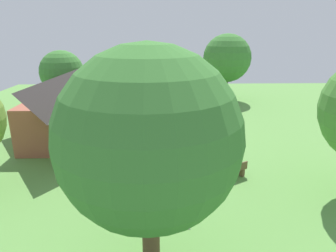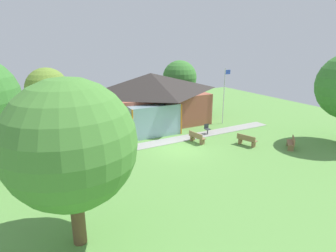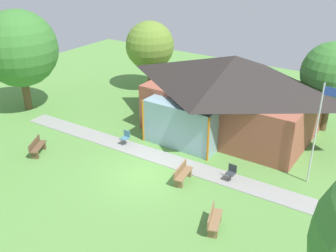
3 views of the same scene
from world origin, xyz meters
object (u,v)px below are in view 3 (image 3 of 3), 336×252
object	(u,v)px
patio_chair_west	(126,138)
tree_west_hedge	(19,49)
pavilion	(231,93)
tree_behind_pavilion_left	(150,46)
bench_rear_near_path	(183,174)
bench_mid_left	(37,147)
bench_mid_right	(214,220)
patio_chair_lawn_spare	(231,173)
flagpole	(317,130)
tree_behind_pavilion_right	(332,73)

from	to	relation	value
patio_chair_west	tree_west_hedge	world-z (taller)	tree_west_hedge
pavilion	tree_behind_pavilion_left	size ratio (longest dim) A/B	1.99
bench_rear_near_path	tree_west_hedge	distance (m)	14.75
bench_mid_left	bench_mid_right	xyz separation A→B (m)	(11.24, -0.15, 0.00)
bench_mid_right	patio_chair_lawn_spare	xyz separation A→B (m)	(-0.98, 3.71, 0.01)
flagpole	tree_west_hedge	distance (m)	19.48
pavilion	tree_west_hedge	xyz separation A→B (m)	(-13.37, -4.90, 1.86)
bench_rear_near_path	tree_behind_pavilion_right	distance (m)	11.38
patio_chair_west	tree_west_hedge	size ratio (longest dim) A/B	0.12
tree_behind_pavilion_right	pavilion	bearing A→B (deg)	-146.86
pavilion	tree_west_hedge	size ratio (longest dim) A/B	1.54
bench_mid_right	flagpole	bearing A→B (deg)	139.57
bench_mid_right	tree_west_hedge	bearing A→B (deg)	-122.17
bench_rear_near_path	tree_behind_pavilion_left	world-z (taller)	tree_behind_pavilion_left
flagpole	tree_behind_pavilion_left	size ratio (longest dim) A/B	0.97
bench_mid_right	patio_chair_lawn_spare	distance (m)	3.84
patio_chair_lawn_spare	tree_behind_pavilion_left	world-z (taller)	tree_behind_pavilion_left
tree_behind_pavilion_right	tree_behind_pavilion_left	xyz separation A→B (m)	(-13.67, 0.20, -0.25)
patio_chair_west	tree_behind_pavilion_right	size ratio (longest dim) A/B	0.15
flagpole	bench_mid_left	distance (m)	14.85
bench_rear_near_path	bench_mid_left	bearing A→B (deg)	-84.15
bench_rear_near_path	patio_chair_west	size ratio (longest dim) A/B	1.80
bench_mid_left	tree_behind_pavilion_right	world-z (taller)	tree_behind_pavilion_right
tree_behind_pavilion_left	tree_behind_pavilion_right	bearing A→B (deg)	-0.83
bench_mid_left	bench_mid_right	size ratio (longest dim) A/B	0.98
pavilion	flagpole	distance (m)	6.87
pavilion	bench_rear_near_path	xyz separation A→B (m)	(0.73, -6.74, -2.07)
flagpole	tree_behind_pavilion_left	distance (m)	16.17
flagpole	patio_chair_west	distance (m)	10.60
bench_mid_left	patio_chair_lawn_spare	xyz separation A→B (m)	(10.26, 3.57, 0.01)
patio_chair_west	pavilion	bearing A→B (deg)	-127.25
flagpole	tree_behind_pavilion_left	xyz separation A→B (m)	(-14.67, 6.79, 0.57)
pavilion	patio_chair_lawn_spare	world-z (taller)	pavilion
patio_chair_west	patio_chair_lawn_spare	world-z (taller)	same
patio_chair_lawn_spare	tree_behind_pavilion_right	distance (m)	9.49
bench_mid_left	tree_west_hedge	distance (m)	8.09
bench_mid_left	patio_chair_west	distance (m)	4.99
bench_mid_left	tree_behind_pavilion_left	bearing A→B (deg)	155.96
bench_mid_left	flagpole	bearing A→B (deg)	83.14
bench_mid_right	tree_west_hedge	distance (m)	18.00
patio_chair_west	tree_behind_pavilion_left	distance (m)	10.31
patio_chair_west	tree_behind_pavilion_left	world-z (taller)	tree_behind_pavilion_left
bench_rear_near_path	pavilion	bearing A→B (deg)	177.43
pavilion	tree_behind_pavilion_right	size ratio (longest dim) A/B	1.90
flagpole	bench_mid_right	bearing A→B (deg)	-111.91
bench_mid_right	patio_chair_lawn_spare	bearing A→B (deg)	176.32
bench_mid_left	tree_behind_pavilion_left	distance (m)	12.79
bench_rear_near_path	patio_chair_west	bearing A→B (deg)	-115.58
bench_rear_near_path	patio_chair_lawn_spare	world-z (taller)	patio_chair_lawn_spare
bench_rear_near_path	patio_chair_west	distance (m)	5.07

